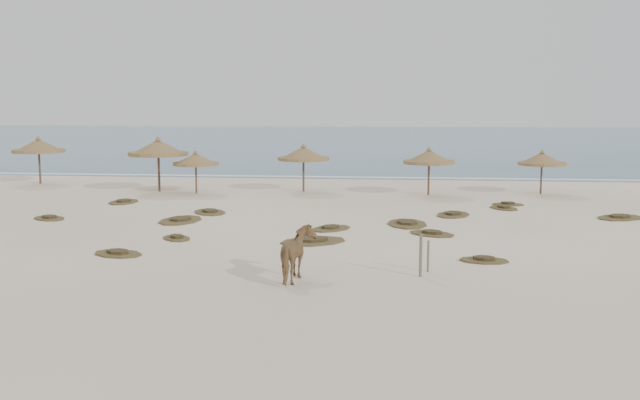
% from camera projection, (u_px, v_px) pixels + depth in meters
% --- Properties ---
extents(ground, '(160.00, 160.00, 0.00)m').
position_uv_depth(ground, '(273.00, 260.00, 23.47)').
color(ground, '#EFDFC4').
rests_on(ground, ground).
extents(ocean, '(200.00, 100.00, 0.01)m').
position_uv_depth(ocean, '(366.00, 140.00, 97.36)').
color(ocean, '#265173').
rests_on(ocean, ground).
extents(foam_line, '(70.00, 0.60, 0.01)m').
position_uv_depth(foam_line, '(337.00, 177.00, 49.09)').
color(foam_line, white).
rests_on(foam_line, ground).
extents(palapa_0, '(4.22, 4.22, 3.04)m').
position_uv_depth(palapa_0, '(39.00, 147.00, 45.09)').
color(palapa_0, brown).
rests_on(palapa_0, ground).
extents(palapa_1, '(4.33, 4.33, 3.21)m').
position_uv_depth(palapa_1, '(158.00, 149.00, 41.05)').
color(palapa_1, brown).
rests_on(palapa_1, ground).
extents(palapa_2, '(3.33, 3.33, 2.46)m').
position_uv_depth(palapa_2, '(196.00, 160.00, 40.31)').
color(palapa_2, brown).
rests_on(palapa_2, ground).
extents(palapa_3, '(3.14, 3.14, 2.80)m').
position_uv_depth(palapa_3, '(303.00, 154.00, 41.09)').
color(palapa_3, brown).
rests_on(palapa_3, ground).
extents(palapa_4, '(3.77, 3.77, 2.70)m').
position_uv_depth(palapa_4, '(429.00, 158.00, 39.52)').
color(palapa_4, brown).
rests_on(palapa_4, ground).
extents(palapa_5, '(3.45, 3.45, 2.52)m').
position_uv_depth(palapa_5, '(542.00, 159.00, 39.99)').
color(palapa_5, brown).
rests_on(palapa_5, ground).
extents(horse, '(0.98, 1.93, 1.58)m').
position_uv_depth(horse, '(298.00, 254.00, 20.70)').
color(horse, '#997145').
rests_on(horse, ground).
extents(fence_post_near, '(0.12, 0.12, 1.28)m').
position_uv_depth(fence_post_near, '(421.00, 256.00, 21.23)').
color(fence_post_near, '#706554').
rests_on(fence_post_near, ground).
extents(fence_post_far, '(0.09, 0.09, 0.99)m').
position_uv_depth(fence_post_far, '(428.00, 256.00, 21.84)').
color(fence_post_far, '#706554').
rests_on(fence_post_far, ground).
extents(scrub_1, '(1.99, 2.80, 0.16)m').
position_uv_depth(scrub_1, '(180.00, 220.00, 31.19)').
color(scrub_1, brown).
rests_on(scrub_1, ground).
extents(scrub_2, '(1.63, 1.71, 0.16)m').
position_uv_depth(scrub_2, '(177.00, 238.00, 27.10)').
color(scrub_2, brown).
rests_on(scrub_2, ground).
extents(scrub_3, '(1.86, 2.69, 0.16)m').
position_uv_depth(scrub_3, '(407.00, 223.00, 30.29)').
color(scrub_3, brown).
rests_on(scrub_3, ground).
extents(scrub_4, '(2.27, 2.09, 0.16)m').
position_uv_depth(scrub_4, '(432.00, 233.00, 28.02)').
color(scrub_4, brown).
rests_on(scrub_4, ground).
extents(scrub_5, '(2.82, 2.62, 0.16)m').
position_uv_depth(scrub_5, '(620.00, 217.00, 31.90)').
color(scrub_5, brown).
rests_on(scrub_5, ground).
extents(scrub_6, '(1.43, 2.17, 0.16)m').
position_uv_depth(scrub_6, '(124.00, 202.00, 36.86)').
color(scrub_6, brown).
rests_on(scrub_6, ground).
extents(scrub_7, '(2.06, 2.55, 0.16)m').
position_uv_depth(scrub_7, '(453.00, 214.00, 32.72)').
color(scrub_7, brown).
rests_on(scrub_7, ground).
extents(scrub_8, '(2.10, 1.95, 0.16)m').
position_uv_depth(scrub_8, '(49.00, 218.00, 31.72)').
color(scrub_8, brown).
rests_on(scrub_8, ground).
extents(scrub_9, '(3.07, 2.76, 0.16)m').
position_uv_depth(scrub_9, '(313.00, 241.00, 26.52)').
color(scrub_9, brown).
rests_on(scrub_9, ground).
extents(scrub_10, '(1.75, 2.05, 0.16)m').
position_uv_depth(scrub_10, '(504.00, 208.00, 34.73)').
color(scrub_10, brown).
rests_on(scrub_10, ground).
extents(scrub_11, '(2.19, 1.83, 0.16)m').
position_uv_depth(scrub_11, '(118.00, 253.00, 24.36)').
color(scrub_11, brown).
rests_on(scrub_11, ground).
extents(scrub_12, '(1.69, 1.17, 0.16)m').
position_uv_depth(scrub_12, '(484.00, 260.00, 23.33)').
color(scrub_12, brown).
rests_on(scrub_12, ground).
extents(scrub_13, '(2.29, 2.57, 0.16)m').
position_uv_depth(scrub_13, '(210.00, 212.00, 33.46)').
color(scrub_13, brown).
rests_on(scrub_13, ground).
extents(scrub_14, '(1.70, 1.22, 0.16)m').
position_uv_depth(scrub_14, '(508.00, 204.00, 35.98)').
color(scrub_14, brown).
rests_on(scrub_14, ground).
extents(scrub_15, '(2.18, 2.28, 0.16)m').
position_uv_depth(scrub_15, '(331.00, 228.00, 29.16)').
color(scrub_15, brown).
rests_on(scrub_15, ground).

